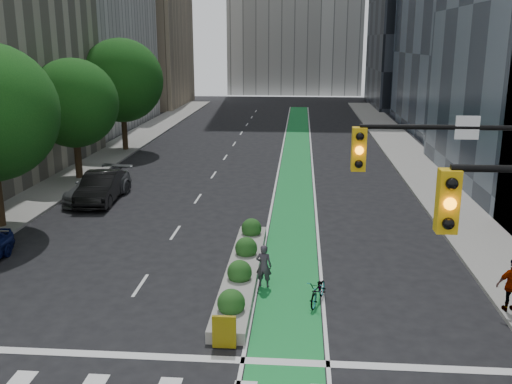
% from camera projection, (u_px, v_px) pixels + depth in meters
% --- Properties ---
extents(ground, '(160.00, 160.00, 0.00)m').
position_uv_depth(ground, '(171.00, 382.00, 15.10)').
color(ground, black).
rests_on(ground, ground).
extents(sidewalk_left, '(3.60, 90.00, 0.15)m').
position_uv_depth(sidewalk_left, '(85.00, 168.00, 40.07)').
color(sidewalk_left, gray).
rests_on(sidewalk_left, ground).
extents(sidewalk_right, '(3.60, 90.00, 0.15)m').
position_uv_depth(sidewalk_right, '(427.00, 174.00, 38.26)').
color(sidewalk_right, gray).
rests_on(sidewalk_right, ground).
extents(bike_lane_paint, '(2.20, 70.00, 0.01)m').
position_uv_depth(bike_lane_paint, '(296.00, 158.00, 43.77)').
color(bike_lane_paint, '#188638').
rests_on(bike_lane_paint, ground).
extents(building_tan_far, '(14.00, 16.00, 26.00)m').
position_uv_depth(building_tan_far, '(130.00, 8.00, 76.87)').
color(building_tan_far, tan).
rests_on(building_tan_far, ground).
extents(building_dark_end, '(14.00, 18.00, 28.00)m').
position_uv_depth(building_dark_end, '(430.00, 0.00, 75.49)').
color(building_dark_end, black).
rests_on(building_dark_end, ground).
extents(tree_midfar, '(5.60, 5.60, 7.76)m').
position_uv_depth(tree_midfar, '(74.00, 103.00, 35.86)').
color(tree_midfar, black).
rests_on(tree_midfar, ground).
extents(tree_far, '(6.60, 6.60, 9.00)m').
position_uv_depth(tree_far, '(122.00, 81.00, 45.30)').
color(tree_far, black).
rests_on(tree_far, ground).
extents(median_planter, '(1.20, 10.26, 1.10)m').
position_uv_depth(median_planter, '(243.00, 268.00, 21.69)').
color(median_planter, gray).
rests_on(median_planter, ground).
extents(bicycle, '(1.04, 1.77, 0.88)m').
position_uv_depth(bicycle, '(318.00, 291.00, 19.59)').
color(bicycle, gray).
rests_on(bicycle, ground).
extents(cyclist, '(0.65, 0.49, 1.62)m').
position_uv_depth(cyclist, '(264.00, 266.00, 20.77)').
color(cyclist, '#37323C').
rests_on(cyclist, ground).
extents(parked_car_left_mid, '(2.13, 5.18, 1.67)m').
position_uv_depth(parked_car_left_mid, '(101.00, 187.00, 31.81)').
color(parked_car_left_mid, black).
rests_on(parked_car_left_mid, ground).
extents(parked_car_left_far, '(2.87, 5.65, 1.57)m').
position_uv_depth(parked_car_left_far, '(99.00, 186.00, 32.25)').
color(parked_car_left_far, '#5D5F62').
rests_on(parked_car_left_far, ground).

